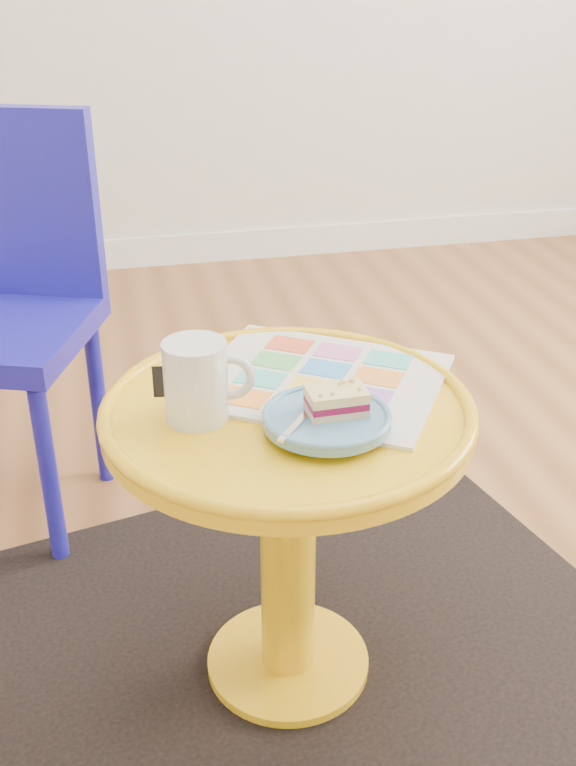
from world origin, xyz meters
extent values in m
plane|color=brown|center=(0.00, 0.00, 0.00)|extent=(4.00, 4.00, 0.00)
cube|color=white|center=(0.00, 1.99, 0.06)|extent=(4.00, 0.02, 0.12)
cube|color=black|center=(-0.37, -0.23, 0.00)|extent=(1.51, 1.35, 0.01)
cylinder|color=gold|center=(-0.37, -0.23, 0.01)|extent=(0.29, 0.29, 0.02)
cylinder|color=gold|center=(-0.37, -0.23, 0.27)|extent=(0.09, 0.09, 0.48)
cylinder|color=gold|center=(-0.37, -0.23, 0.52)|extent=(0.56, 0.56, 0.03)
cylinder|color=#1C18A0|center=(-0.77, 0.18, 0.20)|extent=(0.04, 0.04, 0.40)
cylinder|color=#1C18A0|center=(-0.67, 0.47, 0.20)|extent=(0.04, 0.04, 0.40)
cube|color=#1C18A0|center=(-0.81, 0.54, 0.67)|extent=(0.37, 0.17, 0.40)
cube|color=silver|center=(-0.31, -0.16, 0.54)|extent=(0.49, 0.47, 0.01)
cylinder|color=silver|center=(-0.51, -0.23, 0.60)|extent=(0.09, 0.09, 0.12)
torus|color=silver|center=(-0.46, -0.24, 0.60)|extent=(0.07, 0.03, 0.07)
cylinder|color=#D1B78C|center=(-0.51, -0.23, 0.65)|extent=(0.08, 0.08, 0.01)
cylinder|color=teal|center=(-0.34, -0.31, 0.54)|extent=(0.07, 0.07, 0.01)
cylinder|color=teal|center=(-0.34, -0.31, 0.56)|extent=(0.18, 0.18, 0.01)
cube|color=#D3BC8C|center=(-0.32, -0.30, 0.57)|extent=(0.08, 0.06, 0.01)
cube|color=maroon|center=(-0.32, -0.30, 0.58)|extent=(0.08, 0.06, 0.01)
cube|color=#EADB8C|center=(-0.32, -0.30, 0.59)|extent=(0.09, 0.06, 0.01)
cube|color=silver|center=(-0.38, -0.32, 0.56)|extent=(0.08, 0.10, 0.00)
cube|color=silver|center=(-0.34, -0.27, 0.56)|extent=(0.04, 0.04, 0.00)
camera|label=1|loc=(-0.62, -1.32, 1.16)|focal=40.00mm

